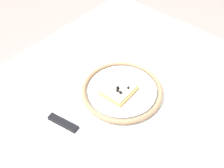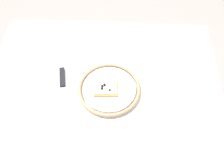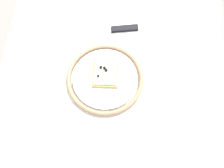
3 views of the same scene
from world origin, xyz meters
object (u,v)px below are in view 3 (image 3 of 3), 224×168
Objects in this scene: pizza_slice_near at (105,73)px; fork at (92,136)px; knife at (115,29)px; dining_table at (112,85)px; plate at (105,79)px.

fork is (-0.19, 0.02, -0.02)m from pizza_slice_near.
pizza_slice_near is 0.39× the size of knife.
fork is (-0.36, 0.04, -0.00)m from knife.
knife is at bearing -5.78° from fork.
fork is (-0.20, 0.04, 0.10)m from dining_table.
plate reaches higher than fork.
plate is 0.02m from pizza_slice_near.
pizza_slice_near reaches higher than knife.
dining_table is at bearing -178.60° from knife.
knife reaches higher than dining_table.
plate is at bearing 178.00° from pizza_slice_near.
pizza_slice_near is at bearing 174.80° from knife.
plate is at bearing 142.99° from dining_table.
knife is at bearing 1.40° from dining_table.
fork is at bearing 174.22° from knife.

